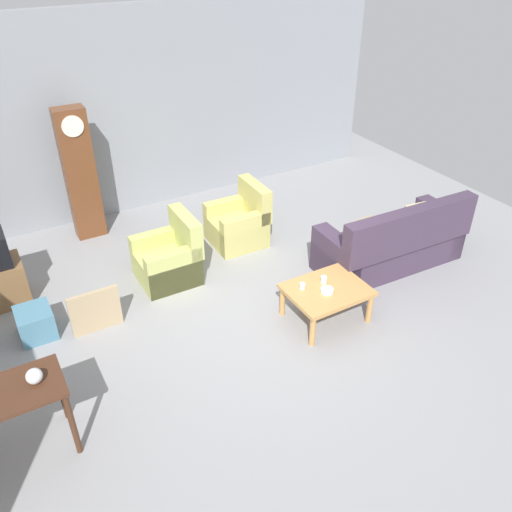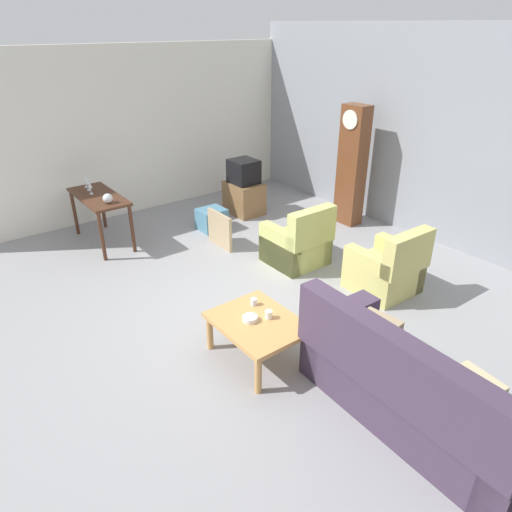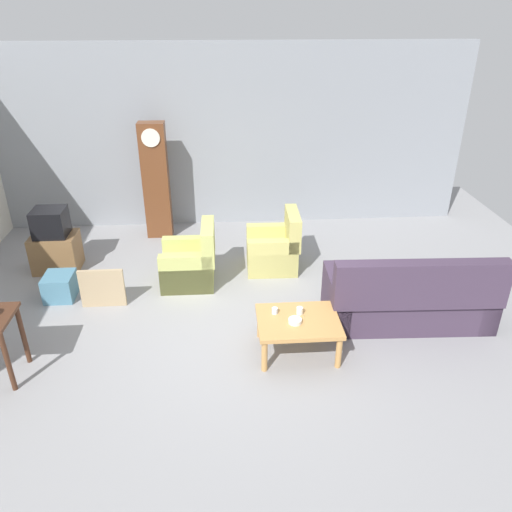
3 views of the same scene
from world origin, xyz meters
name	(u,v)px [view 3 (image 3 of 3)]	position (x,y,z in m)	size (l,w,h in m)	color
ground_plane	(244,328)	(0.00, 0.00, 0.00)	(10.40, 10.40, 0.00)	gray
garage_door_wall	(233,137)	(0.00, 3.60, 1.60)	(8.40, 0.16, 3.20)	gray
couch_floral	(409,299)	(2.13, -0.01, 0.35)	(2.13, 0.96, 1.04)	#423347
armchair_olive_near	(191,264)	(-0.72, 1.26, 0.31)	(0.79, 0.76, 0.92)	#B7BC66
armchair_olive_far	(275,250)	(0.57, 1.64, 0.31)	(0.81, 0.78, 0.92)	tan
coffee_table_wood	(298,324)	(0.62, -0.51, 0.39)	(0.96, 0.76, 0.45)	tan
grandfather_clock	(156,181)	(-1.35, 3.02, 1.01)	(0.44, 0.30, 2.01)	brown
tv_stand_cabinet	(56,252)	(-2.83, 1.83, 0.29)	(0.68, 0.52, 0.58)	brown
tv_crt	(50,222)	(-2.83, 1.83, 0.79)	(0.48, 0.44, 0.42)	black
framed_picture_leaning	(102,288)	(-1.89, 0.68, 0.28)	(0.60, 0.05, 0.56)	tan
storage_box_blue	(60,286)	(-2.55, 0.95, 0.18)	(0.40, 0.44, 0.36)	teal
cup_white_porcelain	(300,311)	(0.65, -0.39, 0.50)	(0.08, 0.08, 0.09)	white
cup_blue_rimmed	(275,311)	(0.35, -0.36, 0.49)	(0.07, 0.07, 0.08)	silver
bowl_white_stacked	(295,321)	(0.57, -0.57, 0.48)	(0.16, 0.16, 0.05)	white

